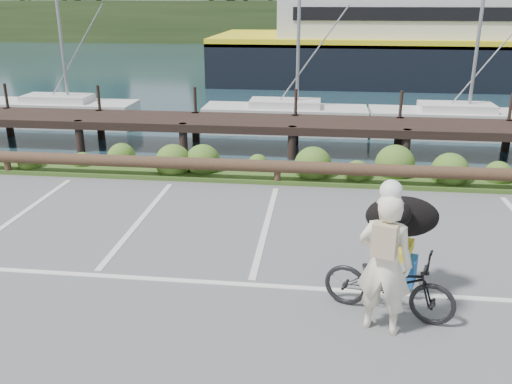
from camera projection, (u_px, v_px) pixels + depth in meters
The scene contains 7 objects.
ground at pixel (254, 273), 8.97m from camera, with size 72.00×72.00×0.00m, color #565659.
harbor_backdrop at pixel (321, 28), 82.25m from camera, with size 170.00×160.00×30.00m.
vegetation_strip at pixel (280, 174), 13.90m from camera, with size 34.00×1.60×0.10m, color #3D5B21.
log_rail at pixel (277, 184), 13.27m from camera, with size 32.00×0.30×0.60m, color #443021, non-canonical shape.
bicycle at pixel (389, 283), 7.67m from camera, with size 0.65×1.87×0.98m, color black.
cyclist at pixel (385, 264), 7.12m from camera, with size 0.73×0.48×2.00m, color white.
dog at pixel (402, 216), 7.91m from camera, with size 1.06×0.52×0.61m, color black.
Camera 1 is at (1.00, -7.93, 4.29)m, focal length 38.00 mm.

